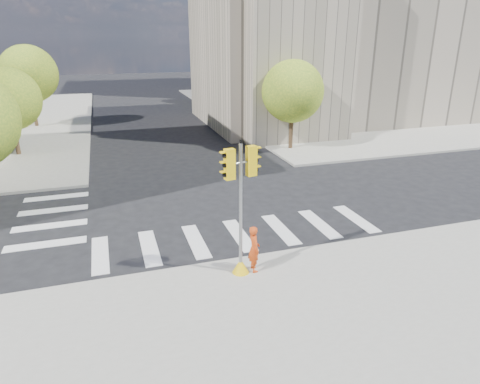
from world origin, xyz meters
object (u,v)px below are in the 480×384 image
Objects in this scene: lamp_near at (277,78)px; photographer at (254,249)px; lamp_far at (226,66)px; traffic_signal at (241,220)px.

photographer is (-8.54, -18.99, -3.63)m from lamp_near.
lamp_far is 34.27m from photographer.
lamp_near is 1.00× the size of lamp_far.
lamp_near is at bearing 53.33° from traffic_signal.
lamp_far is (0.00, 14.00, 0.00)m from lamp_near.
lamp_near reaches higher than traffic_signal.
lamp_far is at bearing 63.43° from traffic_signal.
traffic_signal is 1.21m from photographer.
photographer is at bearing -114.22° from lamp_near.
lamp_far is 34.31m from traffic_signal.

